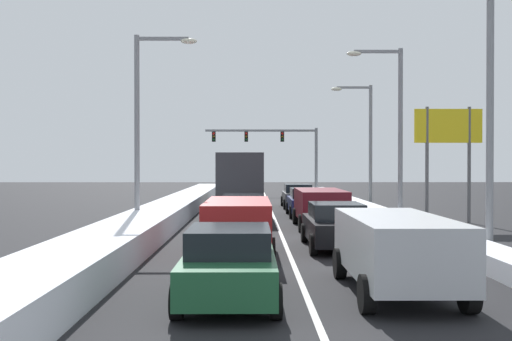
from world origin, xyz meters
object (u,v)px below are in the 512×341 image
suv_tan_center_lane_fifth (243,190)px  street_lamp_left_mid (145,114)px  sedan_black_right_lane_second (336,225)px  suv_red_center_lane_second (238,222)px  street_lamp_right_far (365,134)px  sedan_navy_right_lane_fourth (306,202)px  sedan_charcoal_right_lane_fifth (298,196)px  street_lamp_right_mid (393,119)px  roadside_sign_right (448,138)px  traffic_light_gantry (277,144)px  sedan_white_center_lane_third (243,212)px  suv_silver_right_lane_nearest (396,247)px  suv_maroon_right_lane_third (320,205)px  street_lamp_right_near (478,95)px  box_truck_center_lane_fourth (241,181)px  sedan_green_center_lane_nearest (230,263)px

suv_tan_center_lane_fifth → street_lamp_left_mid: bearing=-105.1°
sedan_black_right_lane_second → suv_red_center_lane_second: suv_red_center_lane_second is taller
street_lamp_right_far → sedan_black_right_lane_second: bearing=-103.7°
sedan_navy_right_lane_fourth → sedan_charcoal_right_lane_fifth: 6.16m
sedan_navy_right_lane_fourth → street_lamp_right_mid: street_lamp_right_mid is taller
street_lamp_left_mid → roadside_sign_right: bearing=11.5°
suv_red_center_lane_second → street_lamp_left_mid: 8.86m
traffic_light_gantry → street_lamp_left_mid: 31.26m
sedan_navy_right_lane_fourth → roadside_sign_right: 8.07m
sedan_white_center_lane_third → suv_silver_right_lane_nearest: bearing=-74.0°
sedan_white_center_lane_third → roadside_sign_right: bearing=17.3°
suv_maroon_right_lane_third → sedan_charcoal_right_lane_fifth: bearing=90.3°
suv_tan_center_lane_fifth → street_lamp_right_near: (7.38, -21.90, 3.84)m
box_truck_center_lane_fourth → street_lamp_right_mid: street_lamp_right_mid is taller
suv_silver_right_lane_nearest → street_lamp_right_mid: bearing=76.8°
sedan_navy_right_lane_fourth → suv_tan_center_lane_fifth: 8.75m
sedan_green_center_lane_nearest → traffic_light_gantry: bearing=86.3°
suv_maroon_right_lane_third → street_lamp_right_mid: (3.65, 1.96, 3.91)m
street_lamp_right_near → street_lamp_right_mid: street_lamp_right_mid is taller
sedan_white_center_lane_third → street_lamp_right_far: (7.64, 13.05, 3.96)m
sedan_navy_right_lane_fourth → street_lamp_right_far: (4.35, 6.30, 3.96)m
sedan_charcoal_right_lane_fifth → sedan_white_center_lane_third: bearing=-104.4°
suv_maroon_right_lane_third → suv_red_center_lane_second: same height
sedan_navy_right_lane_fourth → street_lamp_left_mid: street_lamp_left_mid is taller
suv_silver_right_lane_nearest → sedan_black_right_lane_second: size_ratio=1.09×
sedan_navy_right_lane_fourth → street_lamp_right_near: (3.88, -13.88, 4.09)m
suv_maroon_right_lane_third → suv_tan_center_lane_fifth: same height
suv_tan_center_lane_fifth → roadside_sign_right: bearing=-50.0°
suv_silver_right_lane_nearest → street_lamp_right_far: bearing=80.6°
sedan_charcoal_right_lane_fifth → suv_maroon_right_lane_third: bearing=-89.7°
suv_silver_right_lane_nearest → street_lamp_right_near: street_lamp_right_near is taller
street_lamp_right_near → street_lamp_left_mid: street_lamp_left_mid is taller
sedan_charcoal_right_lane_fifth → roadside_sign_right: bearing=-57.3°
box_truck_center_lane_fourth → street_lamp_right_mid: bearing=-30.0°
street_lamp_right_mid → street_lamp_left_mid: (-11.16, -2.76, 0.00)m
sedan_charcoal_right_lane_fifth → box_truck_center_lane_fourth: 6.85m
suv_silver_right_lane_nearest → box_truck_center_lane_fourth: bearing=100.8°
suv_tan_center_lane_fifth → suv_silver_right_lane_nearest: bearing=-82.2°
box_truck_center_lane_fourth → suv_tan_center_lane_fifth: size_ratio=1.47×
sedan_white_center_lane_third → street_lamp_right_mid: bearing=22.9°
sedan_black_right_lane_second → street_lamp_right_mid: street_lamp_right_mid is taller
box_truck_center_lane_fourth → street_lamp_right_near: street_lamp_right_near is taller
sedan_black_right_lane_second → suv_maroon_right_lane_third: 6.33m
sedan_black_right_lane_second → street_lamp_right_mid: bearing=64.9°
sedan_black_right_lane_second → box_truck_center_lane_fourth: (-3.36, 12.47, 1.14)m
suv_maroon_right_lane_third → roadside_sign_right: size_ratio=0.89×
suv_silver_right_lane_nearest → sedan_green_center_lane_nearest: 3.61m
sedan_green_center_lane_nearest → sedan_charcoal_right_lane_fifth: bearing=82.5°
suv_maroon_right_lane_third → street_lamp_right_mid: bearing=28.3°
traffic_light_gantry → street_lamp_right_far: bearing=-74.4°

